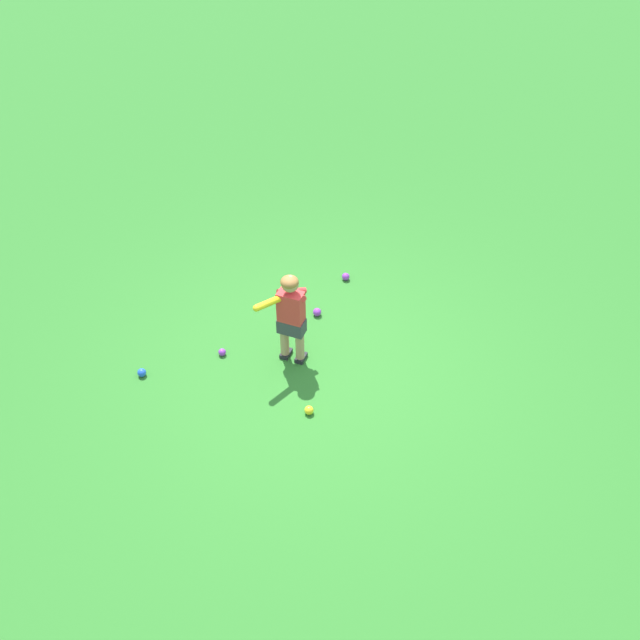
% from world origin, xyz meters
% --- Properties ---
extents(ground_plane, '(40.00, 40.00, 0.00)m').
position_xyz_m(ground_plane, '(0.00, 0.00, 0.00)').
color(ground_plane, '#2D7528').
extents(child_batter, '(0.36, 0.59, 1.08)m').
position_xyz_m(child_batter, '(-0.16, -0.23, 0.65)').
color(child_batter, '#232328').
rests_on(child_batter, ground).
extents(play_ball_near_batter, '(0.09, 0.09, 0.09)m').
position_xyz_m(play_ball_near_batter, '(-0.41, -1.74, 0.04)').
color(play_ball_near_batter, blue).
rests_on(play_ball_near_batter, ground).
extents(play_ball_far_left, '(0.10, 0.10, 0.10)m').
position_xyz_m(play_ball_far_left, '(-0.72, 0.24, 0.05)').
color(play_ball_far_left, purple).
rests_on(play_ball_far_left, ground).
extents(play_ball_midfield, '(0.09, 0.09, 0.09)m').
position_xyz_m(play_ball_midfield, '(-1.22, 0.76, 0.05)').
color(play_ball_midfield, purple).
rests_on(play_ball_midfield, ground).
extents(play_ball_far_right, '(0.09, 0.09, 0.09)m').
position_xyz_m(play_ball_far_right, '(0.61, -0.30, 0.04)').
color(play_ball_far_right, yellow).
rests_on(play_ball_far_right, ground).
extents(play_ball_behind_batter, '(0.08, 0.08, 0.08)m').
position_xyz_m(play_ball_behind_batter, '(-0.44, -0.91, 0.04)').
color(play_ball_behind_batter, purple).
rests_on(play_ball_behind_batter, ground).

